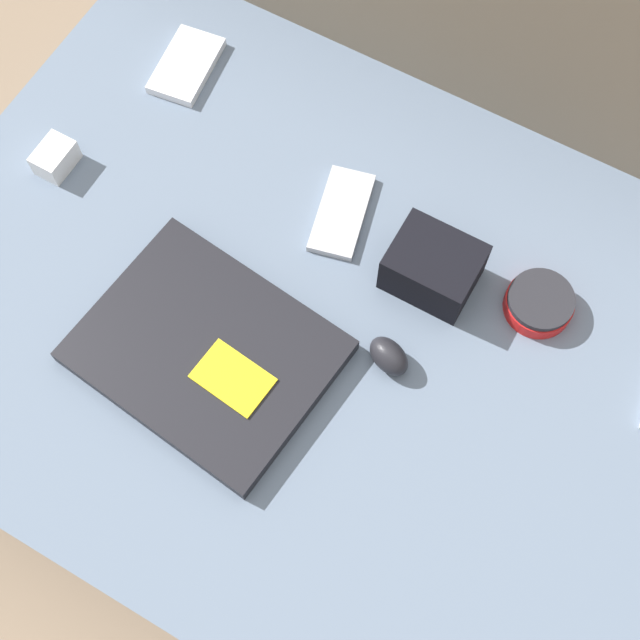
% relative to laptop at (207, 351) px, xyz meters
% --- Properties ---
extents(ground_plane, '(8.00, 8.00, 0.00)m').
position_rel_laptop_xyz_m(ground_plane, '(0.10, 0.10, -0.16)').
color(ground_plane, '#7A6651').
extents(couch_seat, '(1.09, 0.80, 0.15)m').
position_rel_laptop_xyz_m(couch_seat, '(0.10, 0.10, -0.09)').
color(couch_seat, slate).
rests_on(couch_seat, ground_plane).
extents(laptop, '(0.32, 0.26, 0.03)m').
position_rel_laptop_xyz_m(laptop, '(0.00, 0.00, 0.00)').
color(laptop, black).
rests_on(laptop, couch_seat).
extents(computer_mouse, '(0.07, 0.05, 0.04)m').
position_rel_laptop_xyz_m(computer_mouse, '(0.20, 0.11, 0.01)').
color(computer_mouse, black).
rests_on(computer_mouse, couch_seat).
extents(speaker_puck, '(0.09, 0.09, 0.03)m').
position_rel_laptop_xyz_m(speaker_puck, '(0.33, 0.26, 0.00)').
color(speaker_puck, red).
rests_on(speaker_puck, couch_seat).
extents(phone_black, '(0.09, 0.14, 0.01)m').
position_rel_laptop_xyz_m(phone_black, '(0.05, 0.26, -0.01)').
color(phone_black, '#B7B7BC').
rests_on(phone_black, couch_seat).
extents(phone_small, '(0.09, 0.13, 0.01)m').
position_rel_laptop_xyz_m(phone_small, '(-0.26, 0.35, -0.01)').
color(phone_small, silver).
rests_on(phone_small, couch_seat).
extents(camera_pouch, '(0.11, 0.09, 0.07)m').
position_rel_laptop_xyz_m(camera_pouch, '(0.19, 0.23, 0.02)').
color(camera_pouch, black).
rests_on(camera_pouch, couch_seat).
extents(charger_brick, '(0.04, 0.06, 0.04)m').
position_rel_laptop_xyz_m(charger_brick, '(-0.32, 0.13, 0.01)').
color(charger_brick, silver).
rests_on(charger_brick, couch_seat).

